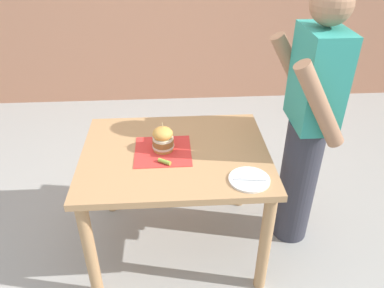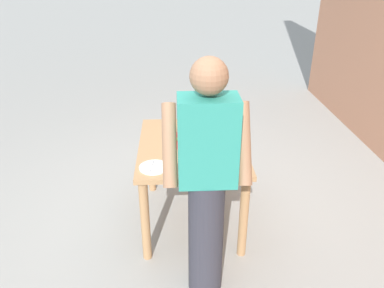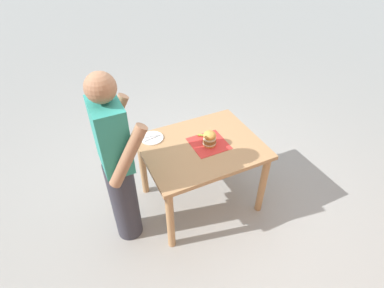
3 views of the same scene
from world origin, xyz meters
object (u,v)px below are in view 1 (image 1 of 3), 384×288
Objects in this scene: patio_table at (176,168)px; pickle_spear at (164,162)px; side_plate_with_forks at (249,179)px; diner_across_table at (308,125)px; sandwich at (163,139)px.

pickle_spear is at bearing -27.46° from patio_table.
patio_table is at bearing -127.89° from side_plate_with_forks.
pickle_spear is (0.12, -0.06, 0.14)m from patio_table.
sandwich is at bearing -87.89° from diner_across_table.
sandwich is (-0.02, -0.07, 0.20)m from patio_table.
patio_table is 0.21m from sandwich.
side_plate_with_forks is at bearing 54.47° from sandwich.
patio_table is 0.50m from side_plate_with_forks.
pickle_spear is 0.89m from diner_across_table.
patio_table is 14.41× the size of pickle_spear.
patio_table is 0.84m from diner_across_table.
sandwich is 0.16m from pickle_spear.
pickle_spear is at bearing -111.75° from side_plate_with_forks.
diner_across_table is at bearing 101.63° from pickle_spear.
side_plate_with_forks is at bearing -49.35° from diner_across_table.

